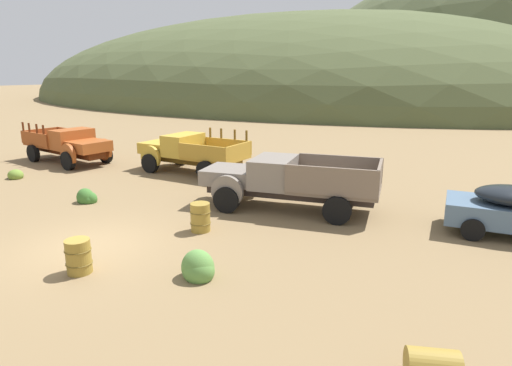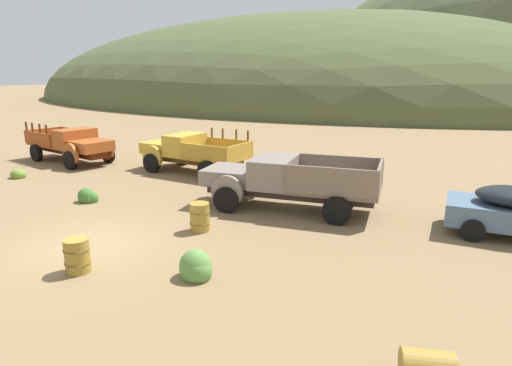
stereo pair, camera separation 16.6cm
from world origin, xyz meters
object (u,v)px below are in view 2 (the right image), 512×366
at_px(oil_drum_spare, 200,217).
at_px(truck_oxide_orange, 75,145).
at_px(truck_primer_gray, 279,181).
at_px(oil_drum_foreground, 77,255).
at_px(truck_faded_yellow, 187,152).

bearing_deg(oil_drum_spare, truck_oxide_orange, 161.77).
height_order(truck_oxide_orange, oil_drum_spare, truck_oxide_orange).
bearing_deg(oil_drum_spare, truck_primer_gray, 76.28).
relative_size(oil_drum_foreground, oil_drum_spare, 0.96).
bearing_deg(truck_faded_yellow, truck_oxide_orange, 12.88).
relative_size(truck_oxide_orange, oil_drum_spare, 6.44).
bearing_deg(truck_primer_gray, truck_oxide_orange, -18.24).
bearing_deg(oil_drum_spare, oil_drum_foreground, -98.83).
xyz_separation_m(truck_oxide_orange, truck_faded_yellow, (6.58, 1.92, -0.00)).
xyz_separation_m(truck_faded_yellow, oil_drum_spare, (6.21, -6.13, -0.54)).
distance_m(truck_oxide_orange, truck_primer_gray, 13.66).
xyz_separation_m(truck_faded_yellow, truck_primer_gray, (7.05, -2.68, 0.04)).
bearing_deg(truck_oxide_orange, truck_primer_gray, 0.19).
distance_m(truck_faded_yellow, truck_primer_gray, 7.55).
bearing_deg(oil_drum_spare, truck_faded_yellow, 135.37).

